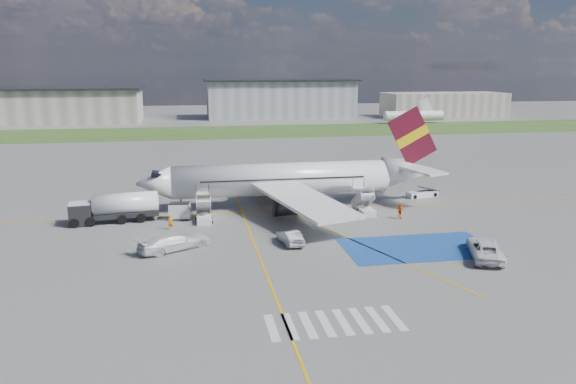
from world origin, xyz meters
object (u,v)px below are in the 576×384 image
(gpu_cart, at_px, (180,212))
(van_white_a, at_px, (485,246))
(car_silver_a, at_px, (294,236))
(car_silver_b, at_px, (290,237))
(airliner, at_px, (293,179))
(van_white_b, at_px, (174,239))
(fuel_tanker, at_px, (115,210))
(belt_loader, at_px, (422,194))

(gpu_cart, xyz_separation_m, van_white_a, (27.00, -17.70, 0.18))
(gpu_cart, relative_size, car_silver_a, 0.58)
(gpu_cart, relative_size, car_silver_b, 0.60)
(car_silver_b, bearing_deg, airliner, -111.60)
(car_silver_b, distance_m, van_white_b, 10.88)
(car_silver_a, bearing_deg, fuel_tanker, -28.04)
(fuel_tanker, relative_size, van_white_b, 1.80)
(car_silver_b, bearing_deg, belt_loader, -150.85)
(airliner, xyz_separation_m, van_white_b, (-14.01, -14.55, -2.35))
(fuel_tanker, height_order, van_white_b, fuel_tanker)
(car_silver_a, height_order, car_silver_b, car_silver_a)
(belt_loader, height_order, van_white_a, van_white_a)
(fuel_tanker, height_order, gpu_cart, fuel_tanker)
(car_silver_a, xyz_separation_m, van_white_a, (16.07, -6.78, 0.32))
(fuel_tanker, relative_size, gpu_cart, 3.93)
(belt_loader, bearing_deg, van_white_a, -113.06)
(car_silver_a, bearing_deg, airliner, -96.67)
(airliner, bearing_deg, van_white_a, -58.11)
(gpu_cart, height_order, belt_loader, gpu_cart)
(gpu_cart, relative_size, van_white_b, 0.46)
(airliner, relative_size, car_silver_a, 8.72)
(fuel_tanker, relative_size, car_silver_a, 2.27)
(fuel_tanker, bearing_deg, airliner, 2.55)
(belt_loader, distance_m, car_silver_b, 26.51)
(car_silver_b, bearing_deg, van_white_a, 148.08)
(van_white_a, bearing_deg, gpu_cart, -12.70)
(belt_loader, height_order, car_silver_b, belt_loader)
(van_white_a, bearing_deg, airliner, -37.55)
(airliner, relative_size, van_white_b, 6.93)
(airliner, xyz_separation_m, gpu_cart, (-13.62, -3.80, -2.53))
(airliner, height_order, gpu_cart, airliner)
(gpu_cart, bearing_deg, car_silver_b, -39.73)
(van_white_a, bearing_deg, belt_loader, -79.56)
(car_silver_b, bearing_deg, fuel_tanker, -41.85)
(airliner, height_order, van_white_b, airliner)
(car_silver_a, bearing_deg, van_white_b, 2.78)
(car_silver_a, distance_m, van_white_b, 11.33)
(airliner, relative_size, car_silver_b, 9.01)
(airliner, xyz_separation_m, car_silver_a, (-2.69, -14.73, -2.67))
(airliner, distance_m, van_white_a, 25.44)
(gpu_cart, distance_m, belt_loader, 31.69)
(car_silver_a, distance_m, van_white_a, 17.44)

